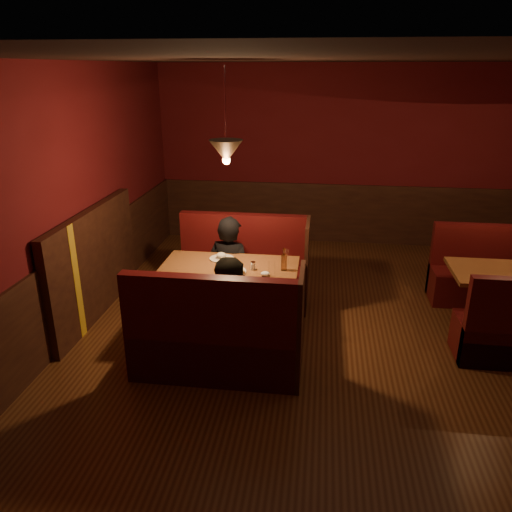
# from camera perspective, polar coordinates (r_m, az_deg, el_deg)

# --- Properties ---
(room) EXTENTS (6.02, 7.02, 2.92)m
(room) POSITION_cam_1_polar(r_m,az_deg,el_deg) (5.16, 7.30, 0.42)
(room) COLOR #472311
(room) RESTS_ON ground
(main_table) EXTENTS (1.49, 0.91, 1.04)m
(main_table) POSITION_cam_1_polar(r_m,az_deg,el_deg) (5.47, -2.96, -3.13)
(main_table) COLOR brown
(main_table) RESTS_ON ground
(main_bench_far) EXTENTS (1.64, 0.59, 1.12)m
(main_bench_far) POSITION_cam_1_polar(r_m,az_deg,el_deg) (6.34, -1.39, -2.21)
(main_bench_far) COLOR #4B0D0E
(main_bench_far) RESTS_ON ground
(main_bench_near) EXTENTS (1.64, 0.59, 1.12)m
(main_bench_near) POSITION_cam_1_polar(r_m,az_deg,el_deg) (4.85, -4.53, -9.99)
(main_bench_near) COLOR #4B0D0E
(main_bench_near) RESTS_ON ground
(second_table) EXTENTS (1.24, 0.80, 0.70)m
(second_table) POSITION_cam_1_polar(r_m,az_deg,el_deg) (6.28, 26.74, -3.15)
(second_table) COLOR brown
(second_table) RESTS_ON ground
(second_bench_far) EXTENTS (1.38, 0.51, 0.98)m
(second_bench_far) POSITION_cam_1_polar(r_m,az_deg,el_deg) (7.02, 24.87, -2.27)
(second_bench_far) COLOR #4B0D0E
(second_bench_far) RESTS_ON ground
(diner_a) EXTENTS (0.65, 0.52, 1.57)m
(diner_a) POSITION_cam_1_polar(r_m,az_deg,el_deg) (5.92, -3.04, 0.53)
(diner_a) COLOR black
(diner_a) RESTS_ON ground
(diner_b) EXTENTS (0.88, 0.79, 1.50)m
(diner_b) POSITION_cam_1_polar(r_m,az_deg,el_deg) (4.82, -2.55, -4.83)
(diner_b) COLOR black
(diner_b) RESTS_ON ground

